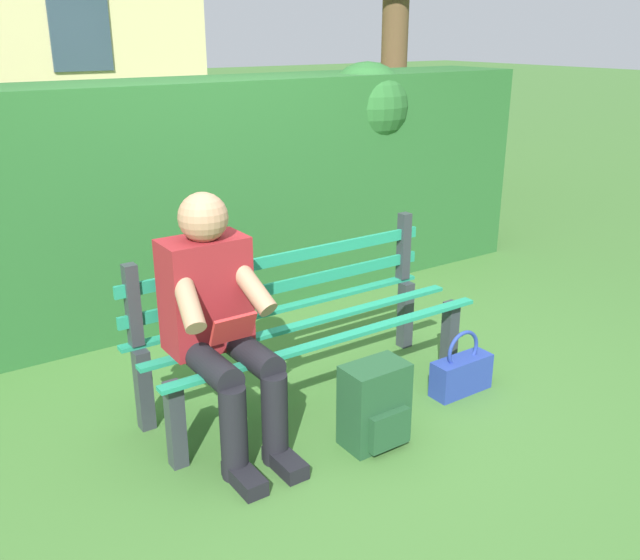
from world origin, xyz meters
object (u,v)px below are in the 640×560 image
Objects in this scene: person_seated at (218,318)px; handbag at (461,373)px; park_bench at (301,320)px; backpack at (375,405)px.

person_seated reaches higher than handbag.
person_seated is at bearing -14.41° from handbag.
park_bench is at bearing -35.61° from handbag.
handbag is at bearing 165.59° from person_seated.
person_seated reaches higher than park_bench.
park_bench is at bearing -89.26° from backpack.
backpack is at bearing 90.74° from park_bench.
handbag is (-1.23, 0.32, -0.49)m from person_seated.
handbag is at bearing 144.39° from park_bench.
park_bench reaches higher than backpack.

